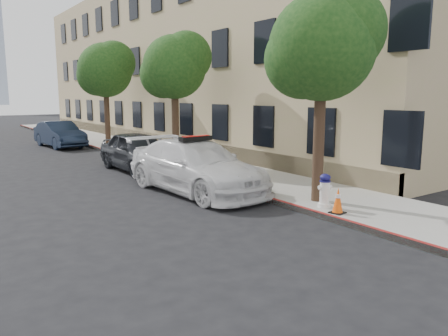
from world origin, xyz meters
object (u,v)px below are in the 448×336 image
police_car (196,166)px  parked_car_mid (138,151)px  parked_car_far (60,134)px  fire_hydrant (325,191)px  traffic_cone (338,201)px

police_car → parked_car_mid: police_car is taller
police_car → parked_car_far: size_ratio=1.27×
parked_car_mid → fire_hydrant: size_ratio=5.24×
parked_car_far → fire_hydrant: 18.71m
police_car → parked_car_mid: size_ratio=1.25×
fire_hydrant → parked_car_mid: bearing=117.8°
parked_car_mid → traffic_cone: size_ratio=7.25×
parked_car_far → fire_hydrant: (1.76, -18.62, -0.17)m
parked_car_far → traffic_cone: bearing=-90.6°
police_car → fire_hydrant: bearing=-74.9°
parked_car_far → traffic_cone: 19.27m
parked_car_mid → police_car: bearing=-91.2°
police_car → parked_car_far: bearing=87.2°
parked_car_far → fire_hydrant: parked_car_far is taller
parked_car_mid → parked_car_far: (-0.45, 9.99, -0.04)m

